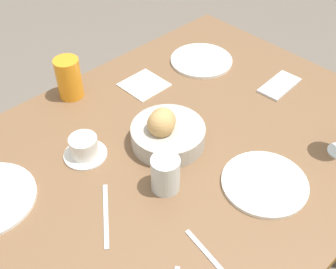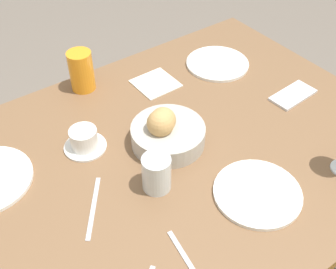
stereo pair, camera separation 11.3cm
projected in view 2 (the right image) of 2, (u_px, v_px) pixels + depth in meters
name	position (u px, v px, depth m)	size (l,w,h in m)	color
dining_table	(155.00, 183.00, 1.17)	(1.41, 0.94, 0.73)	brown
bread_basket	(166.00, 132.00, 1.13)	(0.20, 0.20, 0.11)	#B2ADA3
plate_near_left	(217.00, 64.00, 1.43)	(0.21, 0.21, 0.01)	white
plate_far_center	(257.00, 193.00, 1.02)	(0.22, 0.22, 0.01)	white
juice_glass	(82.00, 71.00, 1.30)	(0.08, 0.08, 0.13)	orange
water_tumbler	(157.00, 173.00, 1.01)	(0.07, 0.07, 0.10)	silver
coffee_cup	(84.00, 140.00, 1.12)	(0.12, 0.12, 0.06)	white
knife_silver	(93.00, 207.00, 0.99)	(0.12, 0.15, 0.00)	#B7B7BC
spoon_coffee	(184.00, 256.00, 0.90)	(0.03, 0.14, 0.00)	#B7B7BC
napkin	(156.00, 83.00, 1.35)	(0.13, 0.13, 0.00)	silver
cell_phone	(293.00, 95.00, 1.31)	(0.15, 0.08, 0.01)	silver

